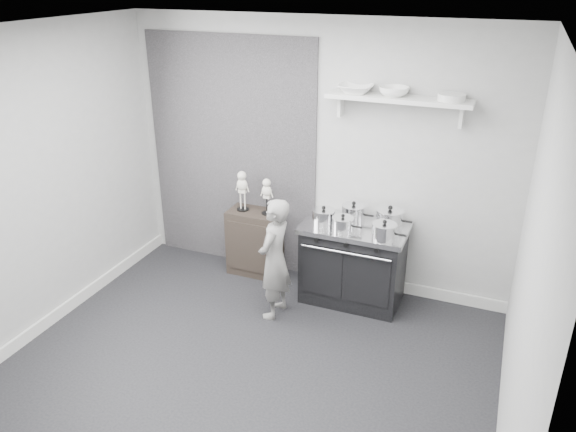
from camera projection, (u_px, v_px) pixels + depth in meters
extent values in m
plane|color=black|center=(241.00, 374.00, 4.65)|extent=(4.00, 4.00, 0.00)
cube|color=#A1A19F|center=(316.00, 156.00, 5.63)|extent=(4.00, 0.02, 2.70)
cube|color=#A1A19F|center=(57.00, 381.00, 2.58)|extent=(4.00, 0.02, 2.70)
cube|color=#A1A19F|center=(26.00, 190.00, 4.78)|extent=(0.02, 3.60, 2.70)
cube|color=#A1A19F|center=(528.00, 279.00, 3.42)|extent=(0.02, 3.60, 2.70)
cube|color=silver|center=(227.00, 34.00, 3.55)|extent=(4.00, 3.60, 0.02)
cube|color=black|center=(232.00, 155.00, 5.98)|extent=(1.90, 0.02, 2.50)
cube|color=silver|center=(405.00, 288.00, 5.79)|extent=(2.00, 0.03, 0.12)
cube|color=silver|center=(53.00, 317.00, 5.30)|extent=(0.03, 3.60, 0.12)
cube|color=silver|center=(398.00, 99.00, 4.97)|extent=(1.30, 0.26, 0.04)
cube|color=silver|center=(341.00, 105.00, 5.27)|extent=(0.03, 0.12, 0.20)
cube|color=silver|center=(461.00, 116.00, 4.89)|extent=(0.03, 0.12, 0.20)
cube|color=black|center=(353.00, 265.00, 5.57)|extent=(0.96, 0.57, 0.77)
cube|color=silver|center=(355.00, 228.00, 5.41)|extent=(1.01, 0.61, 0.05)
cube|color=black|center=(322.00, 272.00, 5.40)|extent=(0.40, 0.02, 0.50)
cube|color=black|center=(369.00, 281.00, 5.24)|extent=(0.40, 0.02, 0.50)
cylinder|color=silver|center=(345.00, 253.00, 5.19)|extent=(0.86, 0.02, 0.02)
cylinder|color=black|center=(317.00, 240.00, 5.27)|extent=(0.04, 0.03, 0.04)
cylinder|color=black|center=(346.00, 245.00, 5.17)|extent=(0.04, 0.03, 0.04)
cylinder|color=black|center=(377.00, 250.00, 5.07)|extent=(0.04, 0.03, 0.04)
cube|color=black|center=(255.00, 242.00, 6.08)|extent=(0.56, 0.32, 0.72)
imported|color=gray|center=(275.00, 259.00, 5.23)|extent=(0.31, 0.45, 1.20)
cylinder|color=silver|center=(323.00, 218.00, 5.40)|extent=(0.22, 0.22, 0.13)
cylinder|color=silver|center=(324.00, 210.00, 5.37)|extent=(0.22, 0.22, 0.01)
sphere|color=black|center=(324.00, 208.00, 5.36)|extent=(0.04, 0.04, 0.04)
cylinder|color=black|center=(338.00, 220.00, 5.35)|extent=(0.10, 0.02, 0.02)
cylinder|color=silver|center=(353.00, 213.00, 5.50)|extent=(0.23, 0.23, 0.14)
cylinder|color=silver|center=(354.00, 206.00, 5.47)|extent=(0.23, 0.23, 0.01)
sphere|color=black|center=(354.00, 203.00, 5.46)|extent=(0.04, 0.04, 0.04)
cylinder|color=black|center=(369.00, 215.00, 5.44)|extent=(0.10, 0.02, 0.02)
cylinder|color=silver|center=(389.00, 219.00, 5.35)|extent=(0.26, 0.26, 0.15)
cylinder|color=silver|center=(390.00, 211.00, 5.32)|extent=(0.26, 0.26, 0.01)
sphere|color=black|center=(390.00, 208.00, 5.30)|extent=(0.05, 0.05, 0.05)
cylinder|color=black|center=(407.00, 222.00, 5.29)|extent=(0.10, 0.02, 0.02)
cylinder|color=silver|center=(384.00, 232.00, 5.10)|extent=(0.22, 0.22, 0.14)
cylinder|color=silver|center=(385.00, 225.00, 5.07)|extent=(0.23, 0.23, 0.01)
sphere|color=black|center=(385.00, 222.00, 5.06)|extent=(0.04, 0.04, 0.04)
cylinder|color=black|center=(400.00, 235.00, 5.05)|extent=(0.10, 0.02, 0.02)
cylinder|color=silver|center=(343.00, 225.00, 5.28)|extent=(0.20, 0.20, 0.11)
cylinder|color=silver|center=(343.00, 218.00, 5.25)|extent=(0.21, 0.21, 0.01)
sphere|color=black|center=(343.00, 216.00, 5.24)|extent=(0.04, 0.04, 0.04)
cylinder|color=black|center=(357.00, 227.00, 5.23)|extent=(0.10, 0.02, 0.02)
imported|color=white|center=(356.00, 89.00, 5.08)|extent=(0.32, 0.32, 0.08)
imported|color=white|center=(394.00, 91.00, 4.96)|extent=(0.27, 0.27, 0.08)
cylinder|color=silver|center=(452.00, 97.00, 4.80)|extent=(0.24, 0.24, 0.06)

